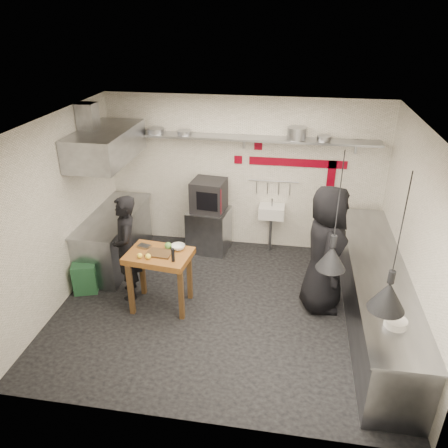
% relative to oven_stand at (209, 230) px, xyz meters
% --- Properties ---
extents(floor, '(5.00, 5.00, 0.00)m').
position_rel_oven_stand_xyz_m(floor, '(0.59, -1.76, -0.40)').
color(floor, black).
rests_on(floor, ground).
extents(ceiling, '(5.00, 5.00, 0.00)m').
position_rel_oven_stand_xyz_m(ceiling, '(0.59, -1.76, 2.40)').
color(ceiling, beige).
rests_on(ceiling, floor).
extents(wall_back, '(5.00, 0.04, 2.80)m').
position_rel_oven_stand_xyz_m(wall_back, '(0.59, 0.34, 1.00)').
color(wall_back, white).
rests_on(wall_back, floor).
extents(wall_front, '(5.00, 0.04, 2.80)m').
position_rel_oven_stand_xyz_m(wall_front, '(0.59, -3.86, 1.00)').
color(wall_front, white).
rests_on(wall_front, floor).
extents(wall_left, '(0.04, 4.20, 2.80)m').
position_rel_oven_stand_xyz_m(wall_left, '(-1.91, -1.76, 1.00)').
color(wall_left, white).
rests_on(wall_left, floor).
extents(wall_right, '(0.04, 4.20, 2.80)m').
position_rel_oven_stand_xyz_m(wall_right, '(3.09, -1.76, 1.00)').
color(wall_right, white).
rests_on(wall_right, floor).
extents(red_band_horiz, '(1.70, 0.02, 0.14)m').
position_rel_oven_stand_xyz_m(red_band_horiz, '(1.54, 0.32, 1.28)').
color(red_band_horiz, maroon).
rests_on(red_band_horiz, wall_back).
extents(red_band_vert, '(0.14, 0.02, 1.10)m').
position_rel_oven_stand_xyz_m(red_band_vert, '(2.14, 0.32, 0.80)').
color(red_band_vert, maroon).
rests_on(red_band_vert, wall_back).
extents(red_tile_a, '(0.14, 0.02, 0.14)m').
position_rel_oven_stand_xyz_m(red_tile_a, '(0.84, 0.32, 1.55)').
color(red_tile_a, maroon).
rests_on(red_tile_a, wall_back).
extents(red_tile_b, '(0.14, 0.02, 0.14)m').
position_rel_oven_stand_xyz_m(red_tile_b, '(0.49, 0.32, 1.28)').
color(red_tile_b, maroon).
rests_on(red_tile_b, wall_back).
extents(back_shelf, '(4.60, 0.34, 0.04)m').
position_rel_oven_stand_xyz_m(back_shelf, '(0.59, 0.16, 1.72)').
color(back_shelf, gray).
rests_on(back_shelf, wall_back).
extents(shelf_bracket_left, '(0.04, 0.06, 0.24)m').
position_rel_oven_stand_xyz_m(shelf_bracket_left, '(-1.31, 0.31, 1.62)').
color(shelf_bracket_left, gray).
rests_on(shelf_bracket_left, wall_back).
extents(shelf_bracket_mid, '(0.04, 0.06, 0.24)m').
position_rel_oven_stand_xyz_m(shelf_bracket_mid, '(0.59, 0.31, 1.62)').
color(shelf_bracket_mid, gray).
rests_on(shelf_bracket_mid, wall_back).
extents(shelf_bracket_right, '(0.04, 0.06, 0.24)m').
position_rel_oven_stand_xyz_m(shelf_bracket_right, '(2.49, 0.31, 1.62)').
color(shelf_bracket_right, gray).
rests_on(shelf_bracket_right, wall_back).
extents(pan_far_left, '(0.39, 0.39, 0.09)m').
position_rel_oven_stand_xyz_m(pan_far_left, '(-0.95, 0.16, 1.79)').
color(pan_far_left, gray).
rests_on(pan_far_left, back_shelf).
extents(pan_mid_left, '(0.28, 0.28, 0.07)m').
position_rel_oven_stand_xyz_m(pan_mid_left, '(-0.44, 0.16, 1.78)').
color(pan_mid_left, gray).
rests_on(pan_mid_left, back_shelf).
extents(stock_pot, '(0.41, 0.41, 0.20)m').
position_rel_oven_stand_xyz_m(stock_pot, '(1.48, 0.16, 1.84)').
color(stock_pot, gray).
rests_on(stock_pot, back_shelf).
extents(pan_right, '(0.29, 0.29, 0.08)m').
position_rel_oven_stand_xyz_m(pan_right, '(1.94, 0.16, 1.78)').
color(pan_right, gray).
rests_on(pan_right, back_shelf).
extents(oven_stand, '(0.79, 0.73, 0.80)m').
position_rel_oven_stand_xyz_m(oven_stand, '(0.00, 0.00, 0.00)').
color(oven_stand, gray).
rests_on(oven_stand, floor).
extents(combi_oven, '(0.63, 0.60, 0.58)m').
position_rel_oven_stand_xyz_m(combi_oven, '(0.01, -0.01, 0.69)').
color(combi_oven, black).
rests_on(combi_oven, oven_stand).
extents(oven_door, '(0.55, 0.10, 0.46)m').
position_rel_oven_stand_xyz_m(oven_door, '(0.00, -0.23, 0.69)').
color(oven_door, maroon).
rests_on(oven_door, combi_oven).
extents(oven_glass, '(0.38, 0.06, 0.34)m').
position_rel_oven_stand_xyz_m(oven_glass, '(0.03, -0.28, 0.69)').
color(oven_glass, black).
rests_on(oven_glass, oven_door).
extents(hand_sink, '(0.46, 0.34, 0.22)m').
position_rel_oven_stand_xyz_m(hand_sink, '(1.14, 0.16, 0.38)').
color(hand_sink, silver).
rests_on(hand_sink, wall_back).
extents(sink_tap, '(0.03, 0.03, 0.14)m').
position_rel_oven_stand_xyz_m(sink_tap, '(1.14, 0.16, 0.56)').
color(sink_tap, gray).
rests_on(sink_tap, hand_sink).
extents(sink_drain, '(0.06, 0.06, 0.66)m').
position_rel_oven_stand_xyz_m(sink_drain, '(1.14, 0.12, -0.06)').
color(sink_drain, gray).
rests_on(sink_drain, floor).
extents(utensil_rail, '(0.90, 0.02, 0.02)m').
position_rel_oven_stand_xyz_m(utensil_rail, '(1.14, 0.30, 0.92)').
color(utensil_rail, gray).
rests_on(utensil_rail, wall_back).
extents(counter_right, '(0.70, 3.80, 0.90)m').
position_rel_oven_stand_xyz_m(counter_right, '(2.74, -1.76, 0.05)').
color(counter_right, gray).
rests_on(counter_right, floor).
extents(counter_right_top, '(0.76, 3.90, 0.03)m').
position_rel_oven_stand_xyz_m(counter_right_top, '(2.74, -1.76, 0.52)').
color(counter_right_top, gray).
rests_on(counter_right_top, counter_right).
extents(plate_stack, '(0.30, 0.30, 0.09)m').
position_rel_oven_stand_xyz_m(plate_stack, '(2.71, -3.01, 0.57)').
color(plate_stack, silver).
rests_on(plate_stack, counter_right_top).
extents(small_bowl_right, '(0.24, 0.24, 0.05)m').
position_rel_oven_stand_xyz_m(small_bowl_right, '(2.69, -2.67, 0.56)').
color(small_bowl_right, silver).
rests_on(small_bowl_right, counter_right_top).
extents(counter_left, '(0.70, 1.90, 0.90)m').
position_rel_oven_stand_xyz_m(counter_left, '(-1.56, -0.71, 0.05)').
color(counter_left, gray).
rests_on(counter_left, floor).
extents(counter_left_top, '(0.76, 2.00, 0.03)m').
position_rel_oven_stand_xyz_m(counter_left_top, '(-1.56, -0.71, 0.52)').
color(counter_left_top, gray).
rests_on(counter_left_top, counter_left).
extents(extractor_hood, '(0.78, 1.60, 0.50)m').
position_rel_oven_stand_xyz_m(extractor_hood, '(-1.51, -0.71, 1.75)').
color(extractor_hood, gray).
rests_on(extractor_hood, ceiling).
extents(hood_duct, '(0.28, 0.28, 0.50)m').
position_rel_oven_stand_xyz_m(hood_duct, '(-1.76, -0.71, 2.15)').
color(hood_duct, gray).
rests_on(hood_duct, ceiling).
extents(green_bin, '(0.46, 0.46, 0.50)m').
position_rel_oven_stand_xyz_m(green_bin, '(-1.70, -1.66, -0.15)').
color(green_bin, '#215231').
rests_on(green_bin, floor).
extents(prep_table, '(0.99, 0.74, 0.92)m').
position_rel_oven_stand_xyz_m(prep_table, '(-0.37, -1.86, 0.06)').
color(prep_table, brown).
rests_on(prep_table, floor).
extents(cutting_board, '(0.38, 0.28, 0.02)m').
position_rel_oven_stand_xyz_m(cutting_board, '(-0.36, -1.88, 0.53)').
color(cutting_board, '#50361C').
rests_on(cutting_board, prep_table).
extents(pepper_mill, '(0.06, 0.06, 0.20)m').
position_rel_oven_stand_xyz_m(pepper_mill, '(-0.10, -2.04, 0.62)').
color(pepper_mill, black).
rests_on(pepper_mill, prep_table).
extents(lemon_a, '(0.10, 0.10, 0.08)m').
position_rel_oven_stand_xyz_m(lemon_a, '(-0.59, -2.04, 0.56)').
color(lemon_a, yellow).
rests_on(lemon_a, prep_table).
extents(lemon_b, '(0.10, 0.10, 0.08)m').
position_rel_oven_stand_xyz_m(lemon_b, '(-0.47, -2.04, 0.56)').
color(lemon_b, yellow).
rests_on(lemon_b, prep_table).
extents(veg_ball, '(0.12, 0.12, 0.11)m').
position_rel_oven_stand_xyz_m(veg_ball, '(-0.27, -1.71, 0.57)').
color(veg_ball, '#548D3A').
rests_on(veg_ball, prep_table).
extents(steel_tray, '(0.20, 0.16, 0.03)m').
position_rel_oven_stand_xyz_m(steel_tray, '(-0.64, -1.72, 0.54)').
color(steel_tray, gray).
rests_on(steel_tray, prep_table).
extents(bowl, '(0.26, 0.26, 0.06)m').
position_rel_oven_stand_xyz_m(bowl, '(-0.12, -1.70, 0.55)').
color(bowl, silver).
rests_on(bowl, prep_table).
extents(heat_lamp_near, '(0.39, 0.39, 1.43)m').
position_rel_oven_stand_xyz_m(heat_lamp_near, '(1.98, -2.62, 1.69)').
color(heat_lamp_near, black).
rests_on(heat_lamp_near, ceiling).
extents(heat_lamp_far, '(0.47, 0.47, 1.52)m').
position_rel_oven_stand_xyz_m(heat_lamp_far, '(2.52, -3.19, 1.64)').
color(heat_lamp_far, black).
rests_on(heat_lamp_far, ceiling).
extents(chef_left, '(0.61, 0.72, 1.68)m').
position_rel_oven_stand_xyz_m(chef_left, '(-0.95, -1.65, 0.44)').
color(chef_left, black).
rests_on(chef_left, floor).
extents(chef_right, '(0.65, 0.97, 1.95)m').
position_rel_oven_stand_xyz_m(chef_right, '(2.01, -1.47, 0.58)').
color(chef_right, black).
rests_on(chef_right, floor).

